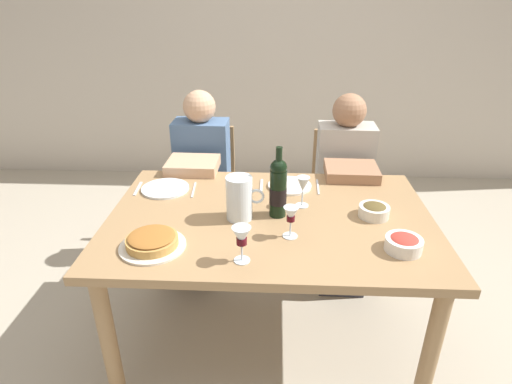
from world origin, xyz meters
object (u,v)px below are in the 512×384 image
Objects in this scene: wine_bottle at (278,188)px; diner_left at (200,181)px; dinner_plate_right_setting at (290,186)px; baked_tart at (152,241)px; salad_bowl at (404,243)px; water_pitcher at (239,200)px; wine_glass_left_diner at (242,238)px; dinner_plate_left_setting at (165,189)px; diner_right at (345,187)px; wine_glass_centre at (303,186)px; olive_bowl at (374,210)px; chair_left at (207,182)px; wine_glass_right_diner at (291,216)px; dining_table at (270,233)px; chair_right at (339,188)px.

wine_bottle is 0.88m from diner_left.
dinner_plate_right_setting is 0.68m from diner_left.
salad_bowl is at bearing 1.45° from baked_tart.
water_pitcher is 0.76× the size of baked_tart.
wine_glass_left_diner is 0.77m from dinner_plate_left_setting.
wine_glass_left_diner is 1.17m from diner_right.
diner_left is 0.90m from diner_right.
salad_bowl is at bearing -43.33° from wine_glass_centre.
water_pitcher reaches higher than salad_bowl.
wine_bottle is 2.38× the size of olive_bowl.
dinner_plate_left_setting is 0.73m from chair_left.
dining_table is at bearing 116.54° from wine_glass_right_diner.
olive_bowl is 0.44m from wine_glass_right_diner.
wine_glass_right_diner is 0.12× the size of diner_left.
water_pitcher is 1.36× the size of wine_glass_left_diner.
wine_bottle is 0.16m from wine_glass_centre.
dinner_plate_right_setting is (-0.38, 0.30, -0.03)m from olive_bowl.
salad_bowl is 0.54m from wine_glass_centre.
diner_left is (-0.31, 0.71, -0.23)m from water_pitcher.
salad_bowl is at bearing 97.03° from diner_right.
chair_right reaches higher than salad_bowl.
wine_glass_right_diner is 0.93× the size of wine_glass_centre.
olive_bowl is (0.95, 0.30, 0.01)m from baked_tart.
dining_table is 6.07× the size of dinner_plate_left_setting.
chair_left is 0.75× the size of diner_left.
baked_tart is at bearing -149.97° from wine_bottle.
water_pitcher is 0.83× the size of dinner_plate_left_setting.
baked_tart is 1.00m from olive_bowl.
baked_tart reaches higher than dinner_plate_left_setting.
baked_tart reaches higher than dinner_plate_right_setting.
dinner_plate_left_setting is (-0.08, 0.54, -0.02)m from baked_tart.
olive_bowl reaches higher than dinner_plate_right_setting.
wine_glass_centre is (-0.33, 0.09, 0.08)m from olive_bowl.
wine_bottle is at bearing 11.99° from water_pitcher.
dinner_plate_left_setting is at bearing 77.96° from diner_left.
dinner_plate_right_setting is at bearing 72.92° from dining_table.
wine_bottle is 0.20m from wine_glass_right_diner.
diner_right is (0.41, 0.63, -0.28)m from wine_bottle.
wine_glass_left_diner is 0.61× the size of dinner_plate_left_setting.
olive_bowl is at bearing 102.66° from salad_bowl.
chair_left is at bearing 117.92° from wine_bottle.
diner_right is (0.59, 0.67, -0.23)m from water_pitcher.
wine_glass_right_diner is at bearing -102.84° from wine_glass_centre.
salad_bowl is 0.17× the size of chair_left.
dinner_plate_right_setting is at bearing 104.30° from wine_glass_centre.
diner_right is (1.00, 0.39, -0.15)m from dinner_plate_left_setting.
dining_table is at bearing -145.44° from wine_glass_centre.
wine_glass_left_diner is at bearing -11.81° from baked_tart.
water_pitcher is 0.32m from wine_glass_centre.
dining_table is 0.62m from dinner_plate_left_setting.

